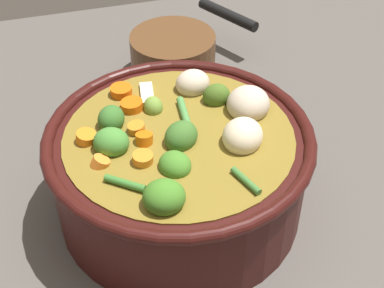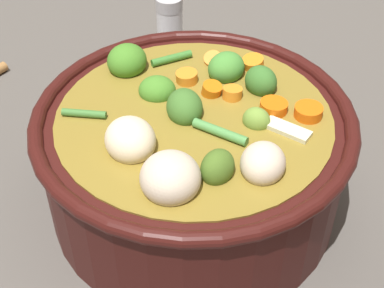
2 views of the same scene
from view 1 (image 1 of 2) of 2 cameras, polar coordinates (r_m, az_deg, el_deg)
The scene contains 3 objects.
ground_plane at distance 0.72m, azimuth -1.19°, elevation -6.21°, with size 1.10×1.10×0.00m, color #514C47.
cooking_pot at distance 0.67m, azimuth -1.23°, elevation -2.45°, with size 0.31×0.31×0.14m.
small_saucepan at distance 0.92m, azimuth -1.74°, elevation 8.91°, with size 0.22×0.19×0.07m.
Camera 1 is at (-0.12, -0.47, 0.52)m, focal length 53.28 mm.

